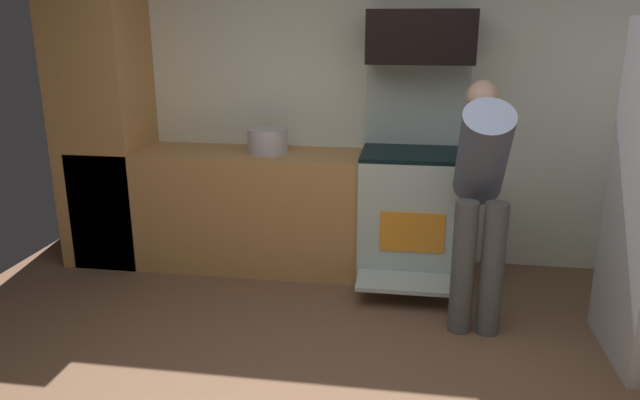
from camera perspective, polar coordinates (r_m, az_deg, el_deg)
name	(u,v)px	position (r m, az deg, el deg)	size (l,w,h in m)	color
wall_back	(355,95)	(4.64, 3.38, 10.07)	(5.20, 0.12, 2.60)	silver
lower_cabinet_run	(233,208)	(4.64, -8.37, -0.81)	(2.40, 0.60, 0.90)	#B6824A
cabinet_column	(105,128)	(4.89, -20.01, 6.49)	(0.60, 0.60, 2.10)	#B6824A
oven_range	(413,209)	(4.41, 8.92, -0.88)	(0.76, 0.96, 1.56)	#B3C3BD
microwave	(421,37)	(4.31, 9.67, 15.24)	(0.74, 0.38, 0.36)	black
person_cook	(481,187)	(3.67, 15.25, 1.19)	(0.31, 0.64, 1.49)	#4D4D4D
stock_pot	(268,141)	(4.43, -5.06, 5.71)	(0.30, 0.30, 0.18)	#BFB6C0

